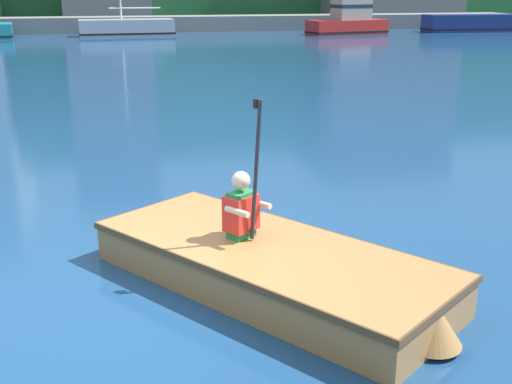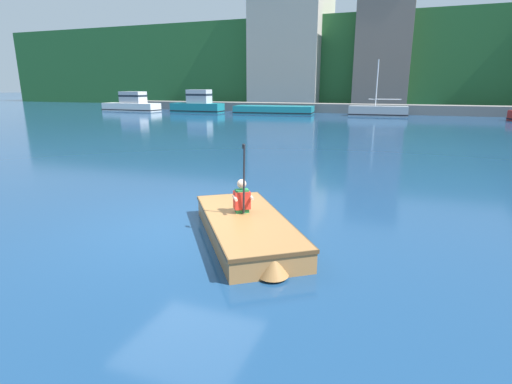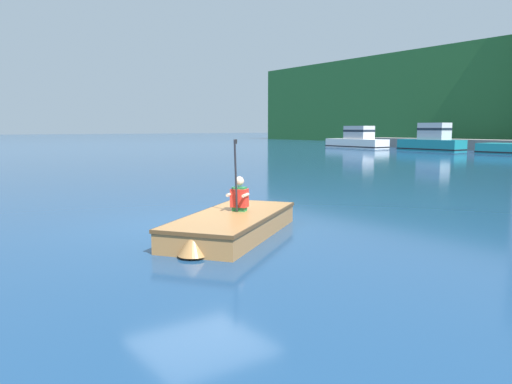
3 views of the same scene
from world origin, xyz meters
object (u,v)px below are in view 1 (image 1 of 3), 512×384
at_px(moored_boat_dock_center_near, 127,28).
at_px(moored_boat_dock_east_end, 349,21).
at_px(moored_boat_dock_west_end, 471,24).
at_px(rowboat_foreground, 273,265).
at_px(person_paddler, 242,208).

relative_size(moored_boat_dock_center_near, moored_boat_dock_east_end, 1.06).
bearing_deg(moored_boat_dock_west_end, rowboat_foreground, -123.47).
bearing_deg(moored_boat_dock_east_end, moored_boat_dock_west_end, 1.33).
bearing_deg(moored_boat_dock_west_end, moored_boat_dock_center_near, 176.84).
height_order(moored_boat_dock_west_end, moored_boat_dock_east_end, moored_boat_dock_east_end).
xyz_separation_m(moored_boat_dock_center_near, rowboat_foreground, (-0.01, -32.27, -0.21)).
distance_m(moored_boat_dock_center_near, person_paddler, 31.96).
xyz_separation_m(moored_boat_dock_west_end, person_paddler, (-20.80, -30.83, 0.19)).
distance_m(moored_boat_dock_east_end, person_paddler, 33.21).
xyz_separation_m(moored_boat_dock_center_near, person_paddler, (-0.23, -31.96, 0.24)).
distance_m(moored_boat_dock_west_end, moored_boat_dock_east_end, 7.99).
height_order(moored_boat_dock_center_near, person_paddler, moored_boat_dock_center_near).
bearing_deg(person_paddler, rowboat_foreground, -54.44).
relative_size(moored_boat_dock_center_near, rowboat_foreground, 1.50).
bearing_deg(moored_boat_dock_east_end, rowboat_foreground, -112.15).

